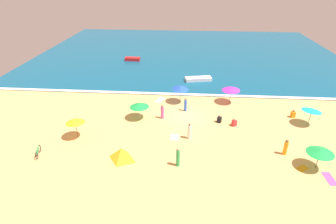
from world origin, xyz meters
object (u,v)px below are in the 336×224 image
beach_umbrella_4 (139,105)px  beach_umbrella_5 (75,120)px  beachgoer_0 (178,157)px  beachgoer_6 (286,147)px  beach_umbrella_0 (180,88)px  beachgoer_4 (234,123)px  beach_umbrella_2 (312,110)px  beachgoer_3 (162,112)px  beachgoer_1 (293,114)px  beachgoer_2 (185,105)px  beachgoer_5 (189,132)px  parked_bicycle (38,151)px  small_boat_1 (198,79)px  beach_umbrella_3 (321,151)px  beach_tent (122,154)px  small_boat_0 (133,59)px  beachgoer_7 (219,119)px  beach_umbrella_1 (231,89)px

beach_umbrella_4 → beach_umbrella_5: (-5.73, -4.54, 0.32)m
beachgoer_0 → beachgoer_6: (9.96, 2.45, -0.15)m
beach_umbrella_0 → beachgoer_4: bearing=-41.4°
beach_umbrella_2 → beachgoer_3: size_ratio=1.77×
beachgoer_1 → beachgoer_2: size_ratio=0.55×
beach_umbrella_4 → beachgoer_5: size_ratio=1.53×
beachgoer_2 → beachgoer_3: (-2.64, -2.06, -0.03)m
beachgoer_2 → parked_bicycle: bearing=-143.6°
beachgoer_5 → beach_umbrella_4: bearing=146.7°
beach_umbrella_4 → small_boat_1: 14.39m
beach_umbrella_2 → beach_umbrella_5: (-24.86, -4.59, 0.15)m
beachgoer_0 → beachgoer_5: size_ratio=1.09×
beach_umbrella_3 → beachgoer_1: 9.52m
beach_umbrella_4 → beachgoer_3: size_ratio=1.56×
beach_umbrella_3 → beachgoer_1: (1.01, 9.36, -1.40)m
beach_umbrella_2 → beachgoer_2: 14.09m
beach_umbrella_3 → beach_umbrella_4: size_ratio=0.91×
beach_umbrella_4 → beach_umbrella_0: bearing=45.6°
beach_tent → beachgoer_6: beachgoer_6 is taller
beachgoer_1 → beachgoer_5: bearing=-155.7°
beachgoer_3 → beachgoer_5: beachgoer_5 is taller
beach_umbrella_0 → parked_bicycle: size_ratio=1.36×
beachgoer_4 → small_boat_0: 27.86m
beach_umbrella_0 → small_boat_0: beach_umbrella_0 is taller
parked_bicycle → beachgoer_5: bearing=15.5°
beachgoer_4 → beachgoer_7: (-1.60, 0.63, -0.02)m
beach_umbrella_5 → beachgoer_6: 20.60m
beachgoer_4 → beachgoer_2: bearing=150.2°
beach_umbrella_5 → small_boat_1: 21.35m
beach_umbrella_4 → beach_umbrella_5: 7.32m
beach_umbrella_0 → beachgoer_1: size_ratio=2.53×
beachgoer_1 → beachgoer_5: 13.32m
beach_umbrella_0 → beach_umbrella_1: size_ratio=0.74×
beach_umbrella_2 → beachgoer_5: size_ratio=1.73×
beach_umbrella_0 → beachgoer_6: 14.73m
beach_umbrella_5 → beachgoer_5: size_ratio=1.36×
beach_umbrella_5 → beach_umbrella_0: bearing=41.8°
beach_umbrella_1 → parked_bicycle: size_ratio=1.84×
parked_bicycle → beachgoer_6: bearing=4.6°
beach_umbrella_2 → beach_umbrella_5: size_ratio=1.27×
beach_umbrella_2 → beachgoer_6: (-4.34, -5.90, -1.12)m
beach_umbrella_2 → beachgoer_0: 16.58m
beach_umbrella_1 → beachgoer_2: size_ratio=1.88×
beachgoer_0 → beachgoer_5: (0.97, 4.48, -0.10)m
beach_umbrella_1 → beachgoer_1: bearing=-25.8°
beach_tent → beachgoer_2: 11.56m
beachgoer_6 → beach_umbrella_0: bearing=134.3°
beach_umbrella_5 → beachgoer_3: beach_umbrella_5 is taller
small_boat_0 → small_boat_1: bearing=-38.0°
beach_umbrella_2 → parked_bicycle: (-27.46, -7.76, -1.50)m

